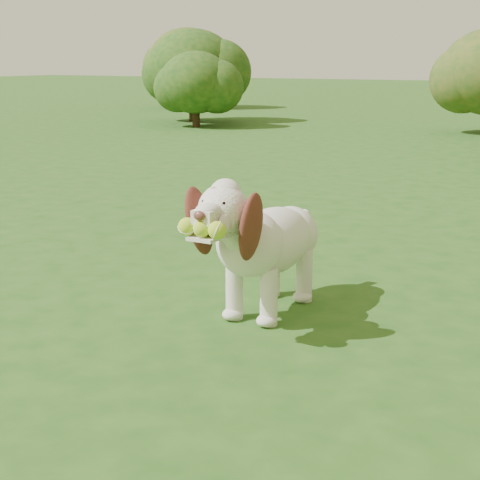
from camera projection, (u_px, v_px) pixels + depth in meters
The scene contains 5 objects.
ground at pixel (247, 296), 3.90m from camera, with size 80.00×80.00×0.00m, color #204C15.
dog at pixel (263, 238), 3.53m from camera, with size 0.39×1.11×0.73m.
shrub_a at pixel (196, 83), 13.35m from camera, with size 1.32×1.32×1.37m.
shrub_g at pixel (187, 61), 18.54m from camera, with size 1.93×1.93×2.00m.
shrub_e at pixel (193, 67), 14.54m from camera, with size 1.75×1.75×1.81m.
Camera 1 is at (1.82, -3.24, 1.23)m, focal length 55.00 mm.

